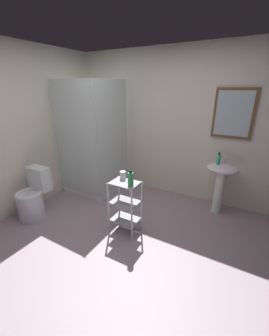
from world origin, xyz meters
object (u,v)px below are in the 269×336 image
body_wash_bottle_green (131,179)px  rinse_cup (123,175)px  pedestal_sink (221,179)px  toilet (33,198)px  hand_soap_bottle (218,159)px  shower_stall (96,168)px  storage_cart (125,203)px

body_wash_bottle_green → rinse_cup: 0.24m
pedestal_sink → body_wash_bottle_green: size_ratio=3.87×
toilet → rinse_cup: bearing=19.9°
hand_soap_bottle → toilet: bearing=-147.3°
toilet → rinse_cup: (1.32, 0.48, 0.48)m
shower_stall → rinse_cup: (1.06, -0.70, 0.33)m
shower_stall → hand_soap_bottle: bearing=9.0°
storage_cart → rinse_cup: 0.37m
hand_soap_bottle → rinse_cup: hand_soap_bottle is taller
hand_soap_bottle → rinse_cup: bearing=-134.9°
toilet → hand_soap_bottle: (2.34, 1.50, 0.57)m
toilet → body_wash_bottle_green: body_wash_bottle_green is taller
shower_stall → toilet: bearing=-102.2°
body_wash_bottle_green → rinse_cup: bearing=146.1°
pedestal_sink → rinse_cup: (-1.10, -1.04, 0.21)m
storage_cart → rinse_cup: size_ratio=7.01×
storage_cart → hand_soap_bottle: hand_soap_bottle is taller
storage_cart → body_wash_bottle_green: body_wash_bottle_green is taller
hand_soap_bottle → body_wash_bottle_green: 1.42m
pedestal_sink → hand_soap_bottle: 0.32m
shower_stall → body_wash_bottle_green: size_ratio=9.56×
storage_cart → toilet: bearing=-164.2°
hand_soap_bottle → body_wash_bottle_green: size_ratio=0.86×
pedestal_sink → rinse_cup: size_ratio=7.67×
pedestal_sink → toilet: size_ratio=1.07×
pedestal_sink → rinse_cup: rinse_cup is taller
shower_stall → pedestal_sink: 2.20m
storage_cart → body_wash_bottle_green: bearing=-23.0°
pedestal_sink → shower_stall: bearing=-171.0°
storage_cart → body_wash_bottle_green: size_ratio=3.54×
hand_soap_bottle → body_wash_bottle_green: (-0.82, -1.16, -0.06)m
pedestal_sink → storage_cart: 1.53m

